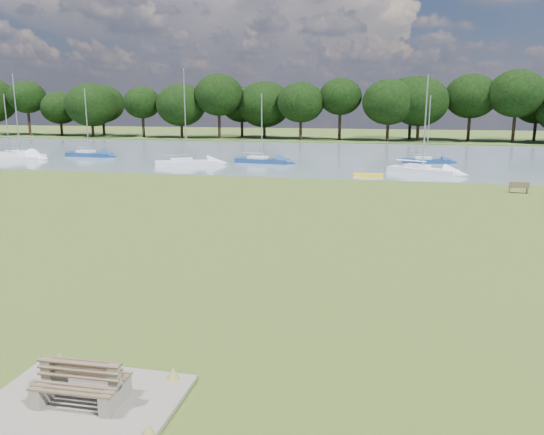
% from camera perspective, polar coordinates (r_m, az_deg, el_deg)
% --- Properties ---
extents(ground, '(220.00, 220.00, 0.00)m').
position_cam_1_polar(ground, '(25.17, -2.80, -2.79)').
color(ground, brown).
extents(river, '(220.00, 40.00, 0.10)m').
position_cam_1_polar(river, '(66.09, 6.70, 6.57)').
color(river, gray).
rests_on(river, ground).
extents(far_bank, '(220.00, 20.00, 0.40)m').
position_cam_1_polar(far_bank, '(95.89, 8.49, 8.30)').
color(far_bank, '#4C6626').
rests_on(far_bank, ground).
extents(concrete_pad, '(4.20, 3.20, 0.10)m').
position_cam_1_polar(concrete_pad, '(13.12, -19.66, -18.24)').
color(concrete_pad, gray).
rests_on(concrete_pad, ground).
extents(bench_pair, '(1.94, 1.18, 1.03)m').
position_cam_1_polar(bench_pair, '(12.89, -19.82, -16.44)').
color(bench_pair, gray).
rests_on(bench_pair, concrete_pad).
extents(riverbank_bench, '(1.42, 0.55, 0.85)m').
position_cam_1_polar(riverbank_bench, '(42.80, 25.00, 2.94)').
color(riverbank_bench, brown).
rests_on(riverbank_bench, ground).
extents(kayak, '(2.64, 0.66, 0.26)m').
position_cam_1_polar(kayak, '(48.04, 10.30, 4.52)').
color(kayak, yellow).
rests_on(kayak, river).
extents(tree_line, '(117.25, 9.32, 11.28)m').
position_cam_1_polar(tree_line, '(93.46, 0.35, 12.47)').
color(tree_line, black).
rests_on(tree_line, far_bank).
extents(sailboat_0, '(5.95, 2.34, 7.37)m').
position_cam_1_polar(sailboat_0, '(57.80, -1.16, 6.31)').
color(sailboat_0, navy).
rests_on(sailboat_0, river).
extents(sailboat_1, '(6.65, 4.24, 9.85)m').
position_cam_1_polar(sailboat_1, '(56.18, -9.25, 6.03)').
color(sailboat_1, white).
rests_on(sailboat_1, river).
extents(sailboat_2, '(6.52, 4.23, 8.92)m').
position_cam_1_polar(sailboat_2, '(51.25, 15.80, 5.12)').
color(sailboat_2, white).
rests_on(sailboat_2, river).
extents(sailboat_3, '(5.77, 1.98, 8.04)m').
position_cam_1_polar(sailboat_3, '(68.23, -19.12, 6.59)').
color(sailboat_3, navy).
rests_on(sailboat_3, river).
extents(sailboat_4, '(5.04, 1.97, 7.17)m').
position_cam_1_polar(sailboat_4, '(59.91, 16.24, 6.03)').
color(sailboat_4, navy).
rests_on(sailboat_4, river).
extents(sailboat_7, '(6.58, 3.35, 7.36)m').
position_cam_1_polar(sailboat_7, '(67.62, -26.40, 5.89)').
color(sailboat_7, white).
rests_on(sailboat_7, river).
extents(sailboat_8, '(7.71, 4.77, 9.69)m').
position_cam_1_polar(sailboat_8, '(70.28, -25.49, 6.24)').
color(sailboat_8, white).
rests_on(sailboat_8, river).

